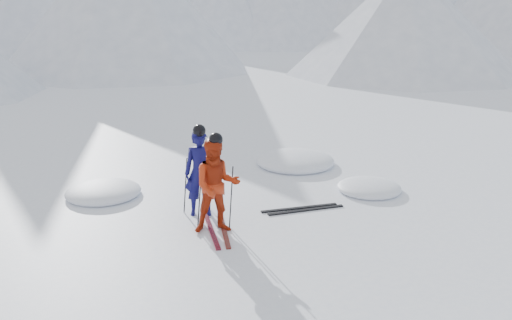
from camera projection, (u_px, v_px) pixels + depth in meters
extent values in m
plane|color=white|center=(338.00, 211.00, 11.38)|extent=(160.00, 160.00, 0.00)
cone|color=#B2BCD1|center=(404.00, 19.00, 31.80)|extent=(14.00, 14.00, 6.50)
imported|color=#0D0D4E|center=(201.00, 173.00, 10.99)|extent=(0.73, 0.55, 1.80)
imported|color=#AA290D|center=(217.00, 186.00, 10.16)|extent=(0.92, 0.73, 1.84)
cylinder|color=black|center=(185.00, 186.00, 11.15)|extent=(0.12, 0.08, 1.20)
cylinder|color=black|center=(211.00, 182.00, 11.36)|extent=(0.12, 0.07, 1.20)
cylinder|color=black|center=(200.00, 198.00, 10.41)|extent=(0.12, 0.10, 1.22)
cylinder|color=black|center=(231.00, 197.00, 10.45)|extent=(0.12, 0.09, 1.22)
cube|color=black|center=(212.00, 231.00, 10.39)|extent=(0.10, 1.70, 0.03)
cube|color=black|center=(224.00, 230.00, 10.44)|extent=(0.22, 1.70, 0.03)
cube|color=black|center=(299.00, 208.00, 11.54)|extent=(1.70, 0.16, 0.03)
cube|color=black|center=(306.00, 210.00, 11.42)|extent=(1.70, 0.22, 0.03)
ellipsoid|color=white|center=(104.00, 195.00, 12.34)|extent=(1.70, 1.70, 0.37)
ellipsoid|color=white|center=(369.00, 191.00, 12.63)|extent=(1.49, 1.49, 0.33)
ellipsoid|color=white|center=(295.00, 164.00, 14.65)|extent=(2.11, 2.11, 0.46)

